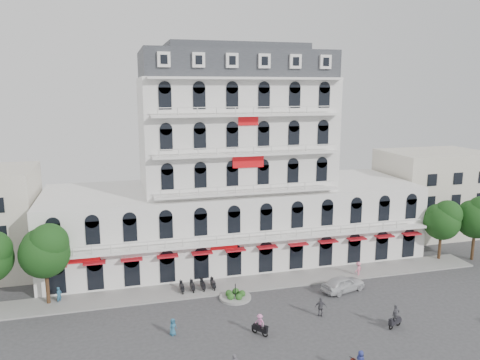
# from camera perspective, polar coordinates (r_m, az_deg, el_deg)

# --- Properties ---
(ground) EXTENTS (120.00, 120.00, 0.00)m
(ground) POSITION_cam_1_polar(r_m,az_deg,el_deg) (44.29, 5.39, -16.98)
(ground) COLOR #38383A
(ground) RESTS_ON ground
(sidewalk) EXTENTS (53.00, 4.00, 0.16)m
(sidewalk) POSITION_cam_1_polar(r_m,az_deg,el_deg) (51.92, 1.86, -12.42)
(sidewalk) COLOR gray
(sidewalk) RESTS_ON ground
(main_building) EXTENTS (45.00, 15.00, 25.80)m
(main_building) POSITION_cam_1_polar(r_m,az_deg,el_deg) (57.29, -0.68, 0.21)
(main_building) COLOR silver
(main_building) RESTS_ON ground
(flank_building_east) EXTENTS (14.00, 10.00, 12.00)m
(flank_building_east) POSITION_cam_1_polar(r_m,az_deg,el_deg) (73.09, 22.34, -1.41)
(flank_building_east) COLOR beige
(flank_building_east) RESTS_ON ground
(traffic_island) EXTENTS (3.20, 3.20, 1.60)m
(traffic_island) POSITION_cam_1_polar(r_m,az_deg,el_deg) (48.48, -0.58, -13.98)
(traffic_island) COLOR gray
(traffic_island) RESTS_ON ground
(parked_scooter_row) EXTENTS (4.40, 1.80, 1.10)m
(parked_scooter_row) POSITION_cam_1_polar(r_m,az_deg,el_deg) (50.44, -5.18, -13.30)
(parked_scooter_row) COLOR black
(parked_scooter_row) RESTS_ON ground
(tree_west_inner) EXTENTS (4.76, 4.76, 8.25)m
(tree_west_inner) POSITION_cam_1_polar(r_m,az_deg,el_deg) (48.93, -22.70, -7.79)
(tree_west_inner) COLOR #382314
(tree_west_inner) RESTS_ON ground
(tree_east_inner) EXTENTS (4.40, 4.37, 7.57)m
(tree_east_inner) POSITION_cam_1_polar(r_m,az_deg,el_deg) (62.02, 23.46, -4.39)
(tree_east_inner) COLOR #382314
(tree_east_inner) RESTS_ON ground
(tree_east_outer) EXTENTS (4.65, 4.65, 8.05)m
(tree_east_outer) POSITION_cam_1_polar(r_m,az_deg,el_deg) (63.75, 26.87, -3.96)
(tree_east_outer) COLOR #382314
(tree_east_outer) RESTS_ON ground
(parked_car) EXTENTS (5.17, 3.15, 1.65)m
(parked_car) POSITION_cam_1_polar(r_m,az_deg,el_deg) (51.01, 12.47, -12.23)
(parked_car) COLOR silver
(parked_car) RESTS_ON ground
(rider_northeast) EXTENTS (1.62, 0.90, 2.17)m
(rider_northeast) POSITION_cam_1_polar(r_m,az_deg,el_deg) (45.06, 18.42, -15.49)
(rider_northeast) COLOR black
(rider_northeast) RESTS_ON ground
(rider_center) EXTENTS (1.18, 1.43, 1.92)m
(rider_center) POSITION_cam_1_polar(r_m,az_deg,el_deg) (41.89, 2.42, -17.16)
(rider_center) COLOR black
(rider_center) RESTS_ON ground
(pedestrian_left) EXTENTS (0.88, 0.80, 1.51)m
(pedestrian_left) POSITION_cam_1_polar(r_m,az_deg,el_deg) (42.33, -8.19, -17.31)
(pedestrian_left) COLOR #295D7C
(pedestrian_left) RESTS_ON ground
(pedestrian_mid) EXTENTS (1.18, 0.76, 1.86)m
(pedestrian_mid) POSITION_cam_1_polar(r_m,az_deg,el_deg) (45.45, 9.82, -15.01)
(pedestrian_mid) COLOR #4F4E55
(pedestrian_mid) RESTS_ON ground
(pedestrian_right) EXTENTS (1.25, 1.05, 1.68)m
(pedestrian_right) POSITION_cam_1_polar(r_m,az_deg,el_deg) (55.11, 14.22, -10.48)
(pedestrian_right) COLOR pink
(pedestrian_right) RESTS_ON ground
(pedestrian_far) EXTENTS (0.69, 0.73, 1.68)m
(pedestrian_far) POSITION_cam_1_polar(r_m,az_deg,el_deg) (50.54, -21.19, -12.96)
(pedestrian_far) COLOR #285A7A
(pedestrian_far) RESTS_ON ground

